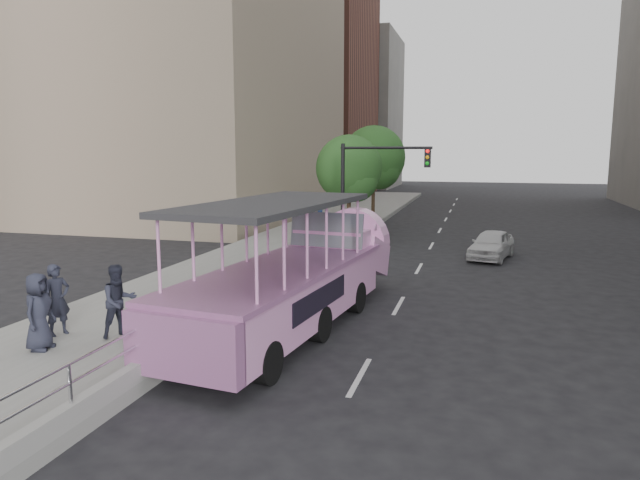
# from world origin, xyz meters

# --- Properties ---
(ground) EXTENTS (160.00, 160.00, 0.00)m
(ground) POSITION_xyz_m (0.00, 0.00, 0.00)
(ground) COLOR black
(sidewalk) EXTENTS (5.50, 80.00, 0.30)m
(sidewalk) POSITION_xyz_m (-5.75, 10.00, 0.15)
(sidewalk) COLOR gray
(sidewalk) RESTS_ON ground
(kerb_wall) EXTENTS (0.24, 30.00, 0.36)m
(kerb_wall) POSITION_xyz_m (-3.12, 2.00, 0.48)
(kerb_wall) COLOR gray
(kerb_wall) RESTS_ON sidewalk
(guardrail) EXTENTS (0.07, 22.00, 0.71)m
(guardrail) POSITION_xyz_m (-3.12, 2.00, 1.14)
(guardrail) COLOR silver
(guardrail) RESTS_ON kerb_wall
(duck_boat) EXTENTS (3.81, 11.06, 3.60)m
(duck_boat) POSITION_xyz_m (-1.48, 1.37, 1.34)
(duck_boat) COLOR black
(duck_boat) RESTS_ON ground
(car) EXTENTS (2.39, 4.07, 1.30)m
(car) POSITION_xyz_m (3.92, 13.19, 0.65)
(car) COLOR silver
(car) RESTS_ON ground
(pedestrian_near) EXTENTS (0.64, 0.77, 1.80)m
(pedestrian_near) POSITION_xyz_m (-6.66, -2.11, 1.20)
(pedestrian_near) COLOR #222432
(pedestrian_near) RESTS_ON sidewalk
(pedestrian_mid) EXTENTS (1.06, 1.12, 1.82)m
(pedestrian_mid) POSITION_xyz_m (-5.07, -1.84, 1.21)
(pedestrian_mid) COLOR #222432
(pedestrian_mid) RESTS_ON sidewalk
(pedestrian_far) EXTENTS (0.70, 0.96, 1.81)m
(pedestrian_far) POSITION_xyz_m (-6.31, -3.12, 1.20)
(pedestrian_far) COLOR #222432
(pedestrian_far) RESTS_ON sidewalk
(parking_sign) EXTENTS (0.08, 0.60, 2.68)m
(parking_sign) POSITION_xyz_m (-2.52, 7.28, 1.69)
(parking_sign) COLOR black
(parking_sign) RESTS_ON ground
(traffic_signal) EXTENTS (4.20, 0.32, 5.20)m
(traffic_signal) POSITION_xyz_m (-1.70, 12.50, 3.50)
(traffic_signal) COLOR black
(traffic_signal) RESTS_ON ground
(street_tree_near) EXTENTS (3.52, 3.52, 5.72)m
(street_tree_near) POSITION_xyz_m (-3.30, 15.93, 3.82)
(street_tree_near) COLOR #342318
(street_tree_near) RESTS_ON ground
(street_tree_far) EXTENTS (3.97, 3.97, 6.45)m
(street_tree_far) POSITION_xyz_m (-3.10, 21.93, 4.31)
(street_tree_far) COLOR #342318
(street_tree_far) RESTS_ON ground
(midrise_brick) EXTENTS (18.00, 16.00, 26.00)m
(midrise_brick) POSITION_xyz_m (-18.00, 48.00, 13.00)
(midrise_brick) COLOR brown
(midrise_brick) RESTS_ON ground
(midrise_stone_b) EXTENTS (16.00, 14.00, 20.00)m
(midrise_stone_b) POSITION_xyz_m (-16.00, 64.00, 10.00)
(midrise_stone_b) COLOR gray
(midrise_stone_b) RESTS_ON ground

